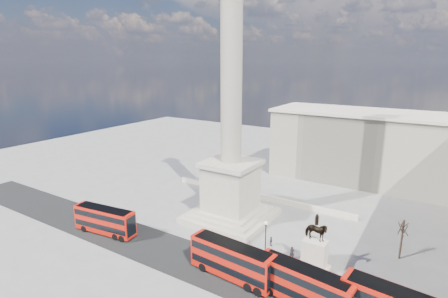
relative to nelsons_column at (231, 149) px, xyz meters
name	(u,v)px	position (x,y,z in m)	size (l,w,h in m)	color
ground	(216,229)	(0.00, -5.00, -12.92)	(180.00, 180.00, 0.00)	gray
asphalt_road	(206,266)	(5.00, -15.00, -12.91)	(120.00, 9.00, 0.01)	black
nelsons_column	(231,149)	(0.00, 0.00, 0.00)	(14.00, 14.00, 49.85)	beige
balustrade_wall	(258,196)	(0.00, 11.00, -12.37)	(40.00, 0.60, 1.10)	beige
building_northeast	(384,149)	(20.00, 35.00, -4.59)	(51.00, 17.00, 16.60)	beige
red_bus_a	(105,220)	(-14.51, -16.05, -10.57)	(11.25, 3.86, 4.47)	red
red_bus_b	(232,260)	(9.53, -15.35, -10.38)	(12.10, 3.63, 4.84)	red
red_bus_c	(304,286)	(19.30, -15.37, -10.44)	(11.89, 4.06, 4.72)	red
victorian_lamp	(266,237)	(11.15, -8.81, -9.51)	(0.50, 0.50, 5.78)	black
equestrian_statue	(315,251)	(18.03, -7.79, -10.06)	(3.94, 2.96, 8.23)	beige
bare_tree_mid	(403,227)	(27.69, 1.46, -7.92)	(1.67, 1.67, 6.35)	#332319
pedestrian_walking	(292,253)	(14.55, -6.95, -11.95)	(0.70, 0.46, 1.93)	black
pedestrian_standing	(389,298)	(27.78, -10.01, -12.07)	(0.83, 0.64, 1.70)	black
pedestrian_crossing	(271,241)	(10.40, -5.12, -12.16)	(0.88, 0.37, 1.51)	black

